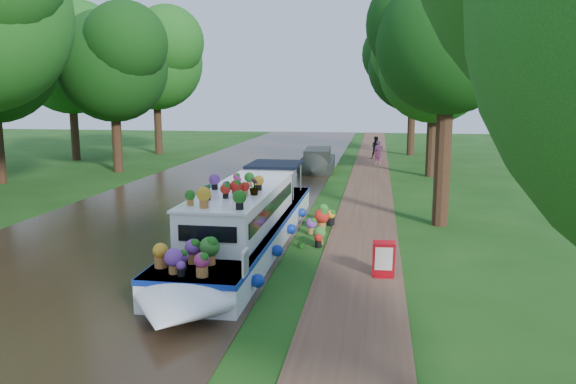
{
  "coord_description": "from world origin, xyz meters",
  "views": [
    {
      "loc": [
        1.58,
        -16.81,
        4.57
      ],
      "look_at": [
        -1.36,
        1.49,
        1.3
      ],
      "focal_mm": 35.0,
      "sensor_mm": 36.0,
      "label": 1
    }
  ],
  "objects_px": {
    "second_boat": "(318,161)",
    "pedestrian_pink": "(378,152)",
    "plant_boat": "(243,222)",
    "pedestrian_dark": "(376,148)",
    "sandwich_board": "(384,261)"
  },
  "relations": [
    {
      "from": "pedestrian_dark",
      "to": "plant_boat",
      "type": "bearing_deg",
      "value": -107.39
    },
    {
      "from": "plant_boat",
      "to": "pedestrian_pink",
      "type": "distance_m",
      "value": 21.42
    },
    {
      "from": "plant_boat",
      "to": "pedestrian_dark",
      "type": "distance_m",
      "value": 24.31
    },
    {
      "from": "plant_boat",
      "to": "second_boat",
      "type": "height_order",
      "value": "plant_boat"
    },
    {
      "from": "sandwich_board",
      "to": "plant_boat",
      "type": "bearing_deg",
      "value": 152.4
    },
    {
      "from": "second_boat",
      "to": "sandwich_board",
      "type": "height_order",
      "value": "second_boat"
    },
    {
      "from": "plant_boat",
      "to": "pedestrian_pink",
      "type": "xyz_separation_m",
      "value": [
        3.89,
        21.06,
        -0.06
      ]
    },
    {
      "from": "second_boat",
      "to": "pedestrian_pink",
      "type": "relative_size",
      "value": 4.34
    },
    {
      "from": "plant_boat",
      "to": "sandwich_board",
      "type": "relative_size",
      "value": 15.19
    },
    {
      "from": "pedestrian_pink",
      "to": "sandwich_board",
      "type": "bearing_deg",
      "value": -84.08
    },
    {
      "from": "pedestrian_dark",
      "to": "pedestrian_pink",
      "type": "bearing_deg",
      "value": -95.84
    },
    {
      "from": "sandwich_board",
      "to": "pedestrian_dark",
      "type": "bearing_deg",
      "value": 87.67
    },
    {
      "from": "second_boat",
      "to": "sandwich_board",
      "type": "distance_m",
      "value": 20.19
    },
    {
      "from": "plant_boat",
      "to": "second_boat",
      "type": "relative_size",
      "value": 2.04
    },
    {
      "from": "plant_boat",
      "to": "second_boat",
      "type": "distance_m",
      "value": 17.98
    }
  ]
}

